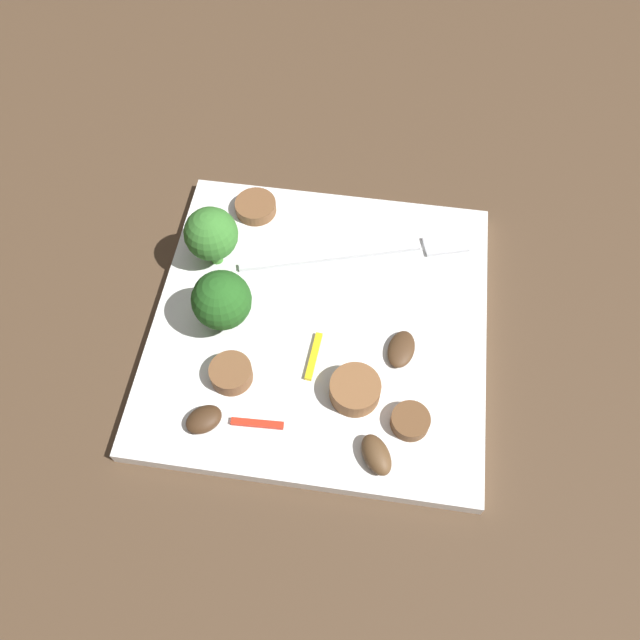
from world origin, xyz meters
name	(u,v)px	position (x,y,z in m)	size (l,w,h in m)	color
ground_plane	(320,328)	(0.00, 0.00, 0.00)	(1.40, 1.40, 0.00)	#4C3826
plate	(320,324)	(0.00, 0.00, 0.01)	(0.25, 0.25, 0.01)	white
fork	(374,253)	(0.03, 0.07, 0.01)	(0.18, 0.06, 0.00)	silver
broccoli_floret_0	(222,301)	(-0.07, -0.01, 0.05)	(0.04, 0.04, 0.06)	#296420
broccoli_floret_1	(211,234)	(-0.09, 0.04, 0.04)	(0.04, 0.04, 0.05)	#408630
sausage_slice_0	(231,373)	(-0.06, -0.06, 0.02)	(0.03, 0.03, 0.01)	brown
sausage_slice_1	(410,421)	(0.07, -0.07, 0.02)	(0.03, 0.03, 0.01)	brown
sausage_slice_2	(355,390)	(0.03, -0.06, 0.02)	(0.04, 0.04, 0.02)	brown
sausage_slice_3	(256,207)	(-0.07, 0.10, 0.02)	(0.03, 0.03, 0.01)	brown
mushroom_0	(376,455)	(0.05, -0.10, 0.02)	(0.03, 0.02, 0.01)	brown
mushroom_1	(401,349)	(0.06, -0.02, 0.02)	(0.03, 0.02, 0.01)	#4C331E
mushroom_2	(204,419)	(-0.07, -0.09, 0.02)	(0.03, 0.02, 0.01)	#422B19
pepper_strip_0	(257,423)	(-0.03, -0.09, 0.01)	(0.04, 0.00, 0.00)	red
pepper_strip_1	(310,356)	(0.00, -0.03, 0.01)	(0.04, 0.00, 0.00)	yellow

